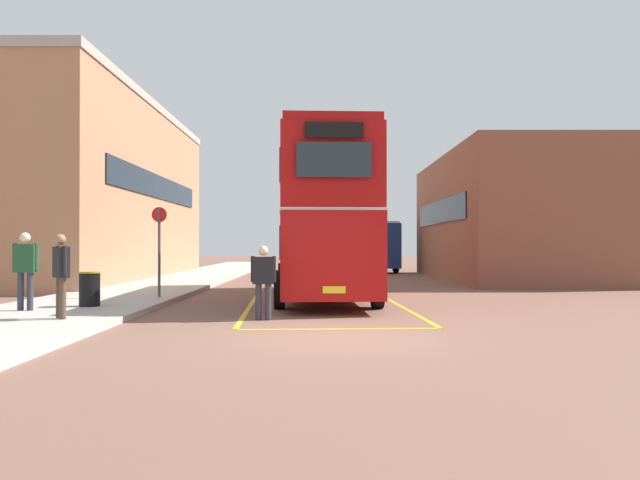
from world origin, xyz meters
name	(u,v)px	position (x,y,z in m)	size (l,w,h in m)	color
ground_plane	(326,286)	(0.00, 14.40, 0.00)	(135.60, 135.60, 0.00)	brown
sidewalk_left	(178,281)	(-6.50, 16.80, 0.07)	(4.00, 57.60, 0.14)	#B2ADA3
brick_building_left	(85,192)	(-11.54, 19.36, 4.22)	(7.00, 20.56, 8.42)	#AD7A56
depot_building_right	(520,218)	(9.49, 19.63, 2.95)	(8.05, 15.08, 5.90)	brown
double_decker_bus	(320,217)	(-0.27, 8.31, 2.51)	(3.18, 10.64, 4.75)	black
single_deck_bus	(366,245)	(2.72, 29.26, 1.64)	(3.27, 9.05, 3.02)	black
pedestrian_boarding	(261,277)	(-1.58, 2.54, 0.94)	(0.55, 0.24, 1.64)	#2D2D38
pedestrian_waiting_near	(23,265)	(-7.14, 3.25, 1.20)	(0.60, 0.27, 1.80)	#2D2D38
pedestrian_waiting_far	(58,269)	(-5.64, 1.58, 1.15)	(0.47, 0.52, 1.74)	#473828
litter_bin	(87,289)	(-6.02, 4.28, 0.57)	(0.53, 0.53, 0.85)	black
bus_stop_sign	(157,243)	(-5.01, 7.08, 1.71)	(0.44, 0.08, 2.61)	#4C4C51
bay_marking_yellow	(322,304)	(-0.23, 6.37, 0.00)	(4.78, 12.73, 0.01)	gold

